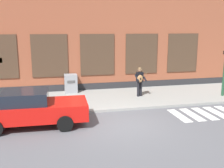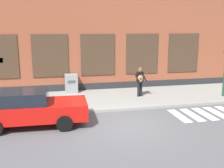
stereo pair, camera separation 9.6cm
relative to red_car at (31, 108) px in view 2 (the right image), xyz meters
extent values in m
plane|color=#56565B|center=(3.82, -0.74, -0.77)|extent=(160.00, 160.00, 0.00)
cube|color=gray|center=(3.82, 3.34, -0.71)|extent=(28.00, 4.47, 0.13)
cube|color=brown|center=(3.82, 7.57, 2.67)|extent=(28.00, 4.00, 6.88)
cube|color=#28282B|center=(3.82, 5.55, -0.50)|extent=(28.00, 0.04, 0.55)
cube|color=#473323|center=(0.83, 5.54, 1.64)|extent=(2.20, 0.06, 2.63)
cube|color=black|center=(0.83, 5.53, 1.64)|extent=(2.08, 0.03, 2.51)
cube|color=#473323|center=(3.82, 5.54, 1.64)|extent=(2.20, 0.06, 2.63)
cube|color=black|center=(3.82, 5.53, 1.64)|extent=(2.08, 0.03, 2.51)
cube|color=#473323|center=(6.80, 5.54, 1.64)|extent=(2.20, 0.06, 2.63)
cube|color=black|center=(6.80, 5.53, 1.64)|extent=(2.08, 0.03, 2.51)
cube|color=#473323|center=(9.78, 5.54, 1.64)|extent=(2.20, 0.06, 2.63)
cube|color=black|center=(9.78, 5.53, 1.64)|extent=(2.08, 0.03, 2.51)
cube|color=silver|center=(6.75, -0.20, -0.76)|extent=(0.42, 1.90, 0.01)
cube|color=silver|center=(7.42, -0.20, -0.76)|extent=(0.42, 1.90, 0.01)
cube|color=silver|center=(8.09, -0.20, -0.76)|extent=(0.42, 1.90, 0.01)
cube|color=silver|center=(8.76, -0.20, -0.76)|extent=(0.42, 1.90, 0.01)
cube|color=red|center=(0.05, 0.00, -0.10)|extent=(4.66, 1.98, 0.68)
cube|color=black|center=(-0.20, 0.01, 0.50)|extent=(1.89, 1.64, 0.52)
cube|color=silver|center=(2.33, 0.50, -0.03)|extent=(0.07, 0.24, 0.12)
cube|color=silver|center=(2.29, -0.64, -0.03)|extent=(0.07, 0.24, 0.12)
cylinder|color=black|center=(1.41, 0.83, -0.44)|extent=(0.67, 0.26, 0.66)
cylinder|color=black|center=(1.36, -0.92, -0.44)|extent=(0.67, 0.26, 0.66)
cylinder|color=black|center=(-1.25, 0.91, -0.44)|extent=(0.67, 0.26, 0.66)
cylinder|color=black|center=(6.00, 3.27, -0.20)|extent=(0.15, 0.15, 0.88)
cylinder|color=black|center=(5.83, 3.22, -0.20)|extent=(0.15, 0.15, 0.88)
cube|color=black|center=(5.92, 3.25, 0.52)|extent=(0.41, 0.29, 0.57)
sphere|color=#9E7051|center=(5.92, 3.25, 0.92)|extent=(0.22, 0.22, 0.22)
cylinder|color=olive|center=(5.92, 3.25, 0.98)|extent=(0.28, 0.28, 0.02)
cylinder|color=olive|center=(5.92, 3.25, 1.03)|extent=(0.18, 0.18, 0.09)
cylinder|color=black|center=(6.17, 3.20, 0.48)|extent=(0.19, 0.52, 0.39)
cylinder|color=black|center=(5.70, 3.11, 0.48)|extent=(0.19, 0.52, 0.39)
ellipsoid|color=#B77F4C|center=(5.87, 3.06, 0.45)|extent=(0.38, 0.19, 0.44)
cylinder|color=black|center=(5.88, 3.00, 0.45)|extent=(0.09, 0.03, 0.09)
cylinder|color=brown|center=(6.13, 3.09, 0.63)|extent=(0.47, 0.12, 0.34)
cube|color=gray|center=(2.03, 5.12, -0.07)|extent=(0.78, 0.70, 1.13)
cube|color=#4C4C4C|center=(2.03, 4.77, 0.10)|extent=(0.47, 0.02, 0.16)
camera|label=1|loc=(0.99, -11.06, 3.32)|focal=42.00mm
camera|label=2|loc=(1.08, -11.08, 3.32)|focal=42.00mm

